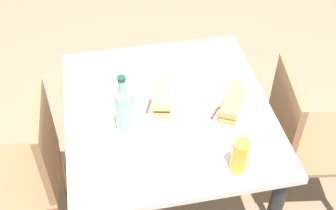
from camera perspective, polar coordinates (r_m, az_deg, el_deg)
name	(u,v)px	position (r m, az deg, el deg)	size (l,w,h in m)	color
ground_plane	(168,206)	(2.44, 0.00, -13.00)	(8.00, 8.00, 0.00)	#8C755B
dining_table	(168,128)	(1.95, 0.00, -3.08)	(0.93, 0.87, 0.74)	beige
chair_far	(30,169)	(2.07, -17.54, -7.99)	(0.41, 0.41, 0.84)	#936B47
chair_near	(299,137)	(2.19, 16.73, -4.03)	(0.45, 0.45, 0.84)	#936B47
plate_near	(163,101)	(1.89, -0.63, 0.59)	(0.23, 0.23, 0.01)	silver
baguette_sandwich_near	(163,93)	(1.86, -0.64, 1.52)	(0.24, 0.12, 0.07)	tan
knife_near	(151,100)	(1.87, -2.29, 0.62)	(0.17, 0.08, 0.01)	silver
plate_far	(231,110)	(1.87, 8.28, -0.64)	(0.23, 0.23, 0.01)	white
baguette_sandwich_far	(232,103)	(1.84, 8.41, 0.28)	(0.21, 0.16, 0.07)	tan
knife_far	(218,107)	(1.85, 6.61, -0.29)	(0.15, 0.12, 0.01)	silver
water_bottle	(125,112)	(1.69, -5.68, -0.89)	(0.07, 0.07, 0.29)	#99C6B7
beer_glass	(240,156)	(1.62, 9.38, -6.58)	(0.06, 0.06, 0.14)	gold
olive_bowl	(171,172)	(1.62, 0.44, -8.80)	(0.09, 0.09, 0.03)	silver
paper_napkin	(146,60)	(2.11, -2.89, 5.85)	(0.14, 0.14, 0.00)	white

